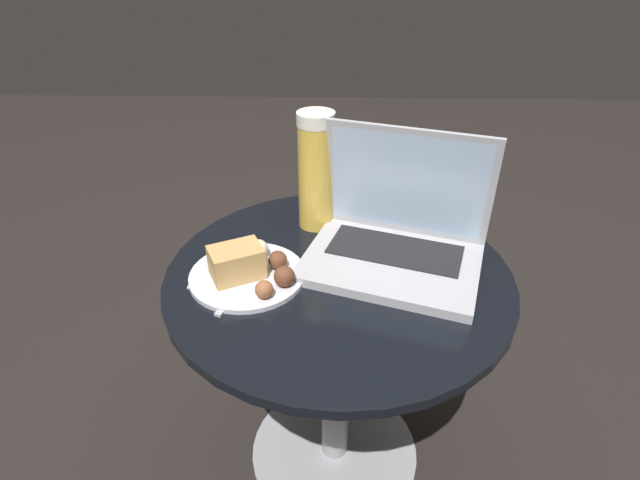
% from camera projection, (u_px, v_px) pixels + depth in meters
% --- Properties ---
extents(ground_plane, '(6.00, 6.00, 0.00)m').
position_uv_depth(ground_plane, '(334.00, 452.00, 1.20)').
color(ground_plane, black).
extents(table, '(0.64, 0.64, 0.54)m').
position_uv_depth(table, '(337.00, 333.00, 1.00)').
color(table, '#9E9EA3').
rests_on(table, ground_plane).
extents(napkin, '(0.18, 0.15, 0.00)m').
position_uv_depth(napkin, '(242.00, 277.00, 0.90)').
color(napkin, white).
rests_on(napkin, table).
extents(laptop, '(0.37, 0.32, 0.24)m').
position_uv_depth(laptop, '(396.00, 236.00, 0.93)').
color(laptop, '#B2B2B7').
rests_on(laptop, table).
extents(beer_glass, '(0.07, 0.07, 0.24)m').
position_uv_depth(beer_glass, '(316.00, 171.00, 1.00)').
color(beer_glass, gold).
rests_on(beer_glass, table).
extents(snack_plate, '(0.21, 0.21, 0.07)m').
position_uv_depth(snack_plate, '(248.00, 269.00, 0.89)').
color(snack_plate, silver).
rests_on(snack_plate, table).
extents(fork, '(0.08, 0.16, 0.00)m').
position_uv_depth(fork, '(247.00, 283.00, 0.88)').
color(fork, '#B2B2B7').
rests_on(fork, table).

